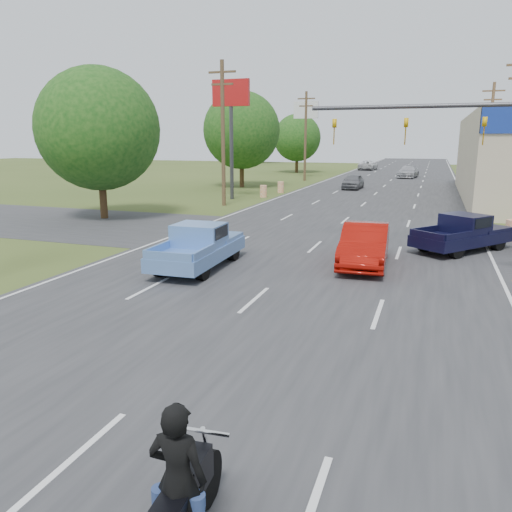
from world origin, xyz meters
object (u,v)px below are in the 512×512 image
at_px(red_convertible, 365,245).
at_px(blue_pickup, 200,245).
at_px(distant_car_white, 368,165).
at_px(distant_car_grey, 353,182).
at_px(navy_pickup, 464,233).
at_px(rider, 178,487).
at_px(distant_car_silver, 408,172).

bearing_deg(red_convertible, blue_pickup, -161.28).
bearing_deg(distant_car_white, red_convertible, 101.17).
height_order(red_convertible, distant_car_white, red_convertible).
relative_size(distant_car_grey, distant_car_white, 0.80).
bearing_deg(distant_car_grey, distant_car_white, 96.47).
xyz_separation_m(blue_pickup, navy_pickup, (9.42, 6.35, -0.03)).
distance_m(navy_pickup, distant_car_grey, 27.66).
bearing_deg(distant_car_grey, rider, -81.84).
relative_size(rider, distant_car_silver, 0.35).
bearing_deg(navy_pickup, rider, -63.82).
xyz_separation_m(red_convertible, distant_car_white, (-7.69, 62.64, -0.05)).
bearing_deg(distant_car_grey, distant_car_silver, 77.99).
bearing_deg(red_convertible, distant_car_silver, 87.73).
height_order(navy_pickup, distant_car_grey, navy_pickup).
xyz_separation_m(rider, navy_pickup, (3.81, 18.52, -0.12)).
bearing_deg(rider, navy_pickup, -106.17).
distance_m(rider, distant_car_silver, 61.90).
relative_size(red_convertible, distant_car_white, 0.91).
bearing_deg(distant_car_grey, red_convertible, -78.63).
relative_size(distant_car_silver, distant_car_white, 1.01).
height_order(red_convertible, distant_car_silver, red_convertible).
relative_size(red_convertible, navy_pickup, 0.97).
height_order(rider, distant_car_grey, rider).
height_order(rider, distant_car_silver, rider).
bearing_deg(red_convertible, distant_car_grey, 96.23).
distance_m(rider, distant_car_grey, 45.02).
bearing_deg(distant_car_white, rider, 99.77).
xyz_separation_m(rider, distant_car_silver, (-0.71, 61.90, -0.15)).
height_order(distant_car_grey, distant_car_silver, distant_car_silver).
relative_size(blue_pickup, distant_car_white, 0.96).
xyz_separation_m(red_convertible, blue_pickup, (-5.74, -2.32, 0.05)).
xyz_separation_m(rider, blue_pickup, (-5.61, 12.17, -0.09)).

